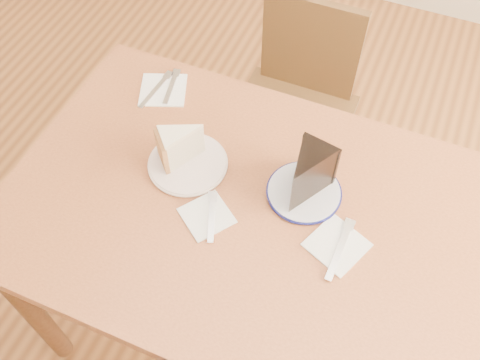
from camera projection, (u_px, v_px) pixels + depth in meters
name	position (u px, v px, depth m)	size (l,w,h in m)	color
ground	(245.00, 320.00, 1.91)	(4.00, 4.00, 0.00)	#552F16
table	(247.00, 229.00, 1.38)	(1.20, 0.80, 0.75)	#5F2F19
chair_far	(294.00, 108.00, 1.89)	(0.40, 0.40, 0.82)	#352110
plate_cream	(188.00, 164.00, 1.37)	(0.20, 0.20, 0.01)	silver
plate_navy	(304.00, 192.00, 1.32)	(0.18, 0.18, 0.01)	silver
carrot_cake	(184.00, 145.00, 1.34)	(0.08, 0.11, 0.09)	beige
chocolate_cake	(305.00, 179.00, 1.26)	(0.09, 0.13, 0.12)	black
napkin_cream	(207.00, 216.00, 1.29)	(0.11, 0.11, 0.00)	white
napkin_navy	(337.00, 245.00, 1.24)	(0.12, 0.12, 0.00)	white
napkin_spare	(163.00, 90.00, 1.53)	(0.13, 0.13, 0.00)	white
fork_cream	(212.00, 217.00, 1.28)	(0.01, 0.14, 0.00)	silver
knife_navy	(340.00, 249.00, 1.23)	(0.02, 0.17, 0.00)	silver
fork_spare	(171.00, 87.00, 1.53)	(0.01, 0.14, 0.00)	silver
knife_spare	(156.00, 90.00, 1.52)	(0.01, 0.16, 0.00)	silver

